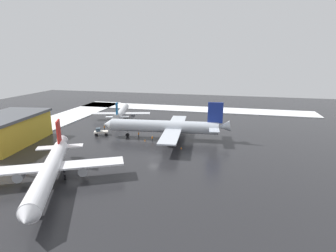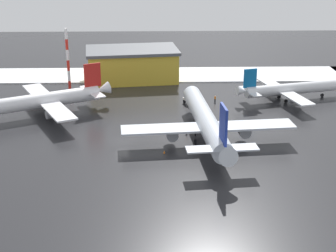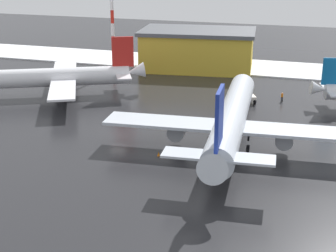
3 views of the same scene
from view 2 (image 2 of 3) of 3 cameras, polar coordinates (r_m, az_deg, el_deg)
The scene contains 13 objects.
ground_plane at distance 102.07m, azimuth -5.10°, elevation -1.75°, with size 240.00×240.00×0.00m, color #232326.
snow_bank_far at distance 149.38m, azimuth -3.99°, elevation 5.67°, with size 152.00×16.00×0.28m, color white.
airplane_parked_starboard at distance 101.42m, azimuth 4.25°, elevation 0.55°, with size 33.91×40.81×12.11m.
airplane_foreground_jet at distance 118.41m, azimuth -14.20°, elevation 2.69°, with size 32.98×28.08×10.55m.
airplane_distant_tail at distance 129.50m, azimuth 13.33°, elevation 4.02°, with size 28.78×24.16×8.66m.
pushback_tug at distance 123.32m, azimuth 2.52°, elevation 2.97°, with size 3.92×5.10×2.50m.
ground_crew_by_nose_gear at distance 125.49m, azimuth 5.24°, elevation 3.07°, with size 0.36×0.36×1.71m.
ground_crew_mid_apron at distance 111.15m, azimuth 3.54°, elevation 0.75°, with size 0.36×0.36×1.71m.
ground_crew_near_tug at distance 105.70m, azimuth 2.10°, elevation -0.31°, with size 0.36×0.36×1.71m.
antenna_mast at distance 134.72m, azimuth -11.03°, elevation 7.18°, with size 0.70×0.70×16.31m.
cargo_hangar at distance 143.82m, azimuth -3.98°, elevation 6.84°, with size 26.66×17.97×8.80m.
traffic_cone_near_nose at distance 107.99m, azimuth 1.73°, elevation -0.23°, with size 0.36×0.36×0.55m, color orange.
traffic_cone_mid_line at distance 96.44m, azimuth -0.42°, elevation -2.88°, with size 0.36×0.36×0.55m, color orange.
Camera 2 is at (-6.68, 94.09, 38.99)m, focal length 55.00 mm.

